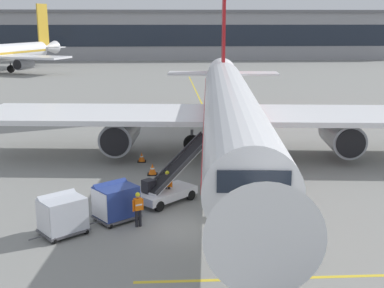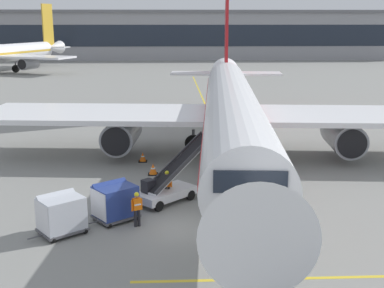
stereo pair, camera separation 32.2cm
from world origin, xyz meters
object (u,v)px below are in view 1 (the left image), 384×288
at_px(baggage_cart_second, 62,214).
at_px(safety_cone_engine_keepout, 152,169).
at_px(belt_loader, 169,185).
at_px(safety_cone_wingtip, 142,157).
at_px(ground_crew_by_loader, 138,207).
at_px(baggage_cart_lead, 116,201).
at_px(ground_crew_by_carts, 167,184).
at_px(parked_airplane, 230,108).

distance_m(baggage_cart_second, safety_cone_engine_keepout, 10.03).
relative_size(belt_loader, safety_cone_wingtip, 6.67).
height_order(belt_loader, ground_crew_by_loader, belt_loader).
distance_m(baggage_cart_lead, ground_crew_by_loader, 1.46).
bearing_deg(baggage_cart_lead, baggage_cart_second, -145.93).
distance_m(baggage_cart_second, ground_crew_by_loader, 3.55).
distance_m(ground_crew_by_loader, ground_crew_by_carts, 3.79).
distance_m(baggage_cart_lead, baggage_cart_second, 2.81).
bearing_deg(baggage_cart_lead, ground_crew_by_carts, 45.09).
height_order(baggage_cart_second, safety_cone_wingtip, baggage_cart_second).
bearing_deg(parked_airplane, safety_cone_engine_keepout, -141.28).
relative_size(baggage_cart_second, safety_cone_wingtip, 3.87).
bearing_deg(baggage_cart_second, safety_cone_engine_keepout, 66.44).
xyz_separation_m(ground_crew_by_loader, safety_cone_engine_keepout, (0.52, 8.49, -0.64)).
bearing_deg(safety_cone_wingtip, safety_cone_engine_keepout, -75.32).
bearing_deg(safety_cone_engine_keepout, ground_crew_by_carts, -79.50).
height_order(ground_crew_by_loader, safety_cone_wingtip, ground_crew_by_loader).
bearing_deg(safety_cone_wingtip, ground_crew_by_loader, -88.51).
bearing_deg(baggage_cart_lead, belt_loader, 44.31).
xyz_separation_m(baggage_cart_lead, ground_crew_by_carts, (2.60, 2.60, -0.00)).
distance_m(ground_crew_by_loader, safety_cone_wingtip, 11.65).
bearing_deg(safety_cone_wingtip, belt_loader, -77.35).
distance_m(ground_crew_by_loader, safety_cone_engine_keepout, 8.53).
distance_m(baggage_cart_lead, safety_cone_engine_keepout, 7.81).
bearing_deg(ground_crew_by_carts, ground_crew_by_loader, -112.41).
relative_size(parked_airplane, baggage_cart_second, 17.48).
relative_size(belt_loader, baggage_cart_second, 1.73).
xyz_separation_m(baggage_cart_second, ground_crew_by_loader, (3.48, 0.68, -0.00)).
relative_size(parked_airplane, belt_loader, 10.13).
bearing_deg(safety_cone_wingtip, parked_airplane, 11.93).
bearing_deg(parked_airplane, ground_crew_by_loader, -115.24).
bearing_deg(belt_loader, safety_cone_engine_keepout, 101.35).
xyz_separation_m(baggage_cart_lead, safety_cone_wingtip, (0.85, 10.73, -0.67)).
height_order(safety_cone_engine_keepout, safety_cone_wingtip, safety_cone_engine_keepout).
bearing_deg(safety_cone_wingtip, baggage_cart_second, -104.48).
distance_m(safety_cone_engine_keepout, safety_cone_wingtip, 3.24).
height_order(baggage_cart_lead, safety_cone_wingtip, baggage_cart_lead).
distance_m(parked_airplane, baggage_cart_second, 16.89).
bearing_deg(belt_loader, parked_airplane, 64.11).
bearing_deg(ground_crew_by_carts, baggage_cart_second, -139.69).
bearing_deg(baggage_cart_lead, parked_airplane, 58.96).
distance_m(ground_crew_by_carts, safety_cone_wingtip, 8.34).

